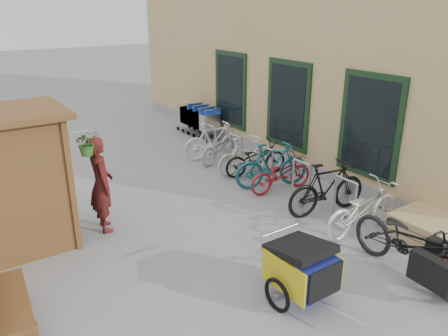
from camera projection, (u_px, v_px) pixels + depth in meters
ground at (250, 255)px, 7.36m from camera, size 80.00×80.00×0.00m
building at (333, 21)px, 13.04m from camera, size 6.07×13.00×7.00m
bike_rack at (265, 161)px, 10.25m from camera, size 0.05×5.35×0.86m
pallet_stack at (431, 229)px, 7.79m from camera, size 1.00×1.20×0.40m
bench at (4, 299)px, 5.53m from camera, size 0.53×1.45×0.90m
shopping_carts at (197, 117)px, 13.89m from camera, size 0.58×1.95×1.04m
child_trailer at (302, 267)px, 6.10m from camera, size 0.94×1.59×0.94m
cargo_bike at (412, 245)px, 6.61m from camera, size 0.87×2.16×1.11m
person_kiosk at (101, 184)px, 7.93m from camera, size 0.52×0.71×1.80m
bike_0 at (363, 208)px, 7.96m from camera, size 1.84×0.68×0.96m
bike_1 at (327, 188)px, 8.67m from camera, size 1.87×0.80×1.09m
bike_2 at (281, 174)px, 9.75m from camera, size 1.63×0.70×0.83m
bike_3 at (272, 165)px, 9.94m from camera, size 1.83×0.99×1.06m
bike_4 at (256, 158)px, 10.68m from camera, size 1.70×0.87×0.85m
bike_5 at (245, 155)px, 10.76m from camera, size 1.60×0.49×0.96m
bike_6 at (220, 148)px, 11.60m from camera, size 1.60×0.91×0.79m
bike_7 at (214, 140)px, 11.81m from camera, size 1.77×0.82×1.03m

